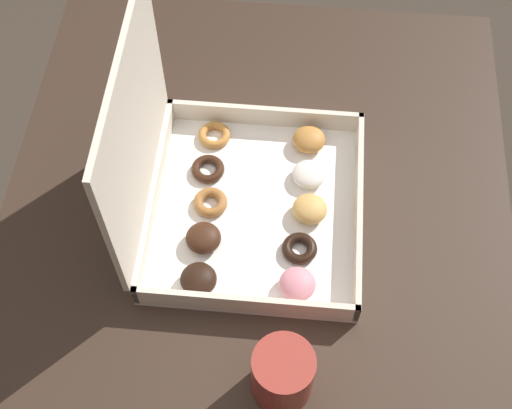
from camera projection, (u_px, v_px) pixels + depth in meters
name	position (u px, v px, depth m)	size (l,w,h in m)	color
ground_plane	(254.00, 391.00, 1.64)	(8.00, 8.00, 0.00)	#42382D
dining_table	(253.00, 277.00, 1.11)	(0.94, 0.74, 0.74)	#38281E
donut_box	(223.00, 187.00, 0.97)	(0.32, 0.31, 0.30)	white
coffee_mug	(283.00, 374.00, 0.86)	(0.08, 0.08, 0.09)	#A3382D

